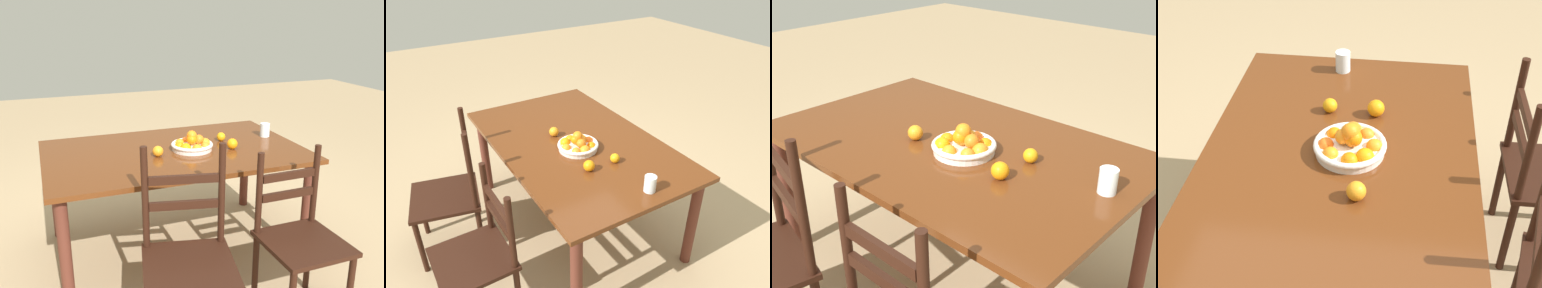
# 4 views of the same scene
# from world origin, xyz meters

# --- Properties ---
(ground_plane) EXTENTS (12.00, 12.00, 0.00)m
(ground_plane) POSITION_xyz_m (0.00, 0.00, 0.00)
(ground_plane) COLOR tan
(dining_table) EXTENTS (1.70, 1.05, 0.73)m
(dining_table) POSITION_xyz_m (0.00, 0.00, 0.64)
(dining_table) COLOR #5B2C11
(dining_table) RESTS_ON ground
(fruit_bowl) EXTENTS (0.28, 0.28, 0.14)m
(fruit_bowl) POSITION_xyz_m (-0.11, 0.04, 0.77)
(fruit_bowl) COLOR silver
(fruit_bowl) RESTS_ON dining_table
(orange_loose_0) EXTENTS (0.06, 0.06, 0.06)m
(orange_loose_0) POSITION_xyz_m (-0.38, -0.08, 0.76)
(orange_loose_0) COLOR orange
(orange_loose_0) RESTS_ON dining_table
(orange_loose_1) EXTENTS (0.07, 0.07, 0.07)m
(orange_loose_1) POSITION_xyz_m (0.14, 0.09, 0.77)
(orange_loose_1) COLOR orange
(orange_loose_1) RESTS_ON dining_table
(orange_loose_2) EXTENTS (0.07, 0.07, 0.07)m
(orange_loose_2) POSITION_xyz_m (-0.37, 0.12, 0.77)
(orange_loose_2) COLOR orange
(orange_loose_2) RESTS_ON dining_table
(drinking_glass) EXTENTS (0.07, 0.07, 0.10)m
(drinking_glass) POSITION_xyz_m (-0.73, -0.07, 0.78)
(drinking_glass) COLOR silver
(drinking_glass) RESTS_ON dining_table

